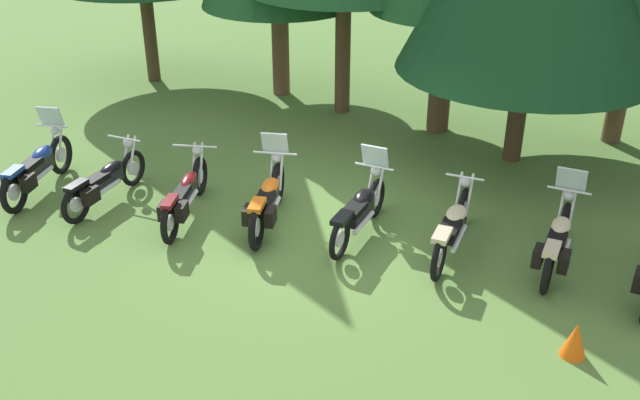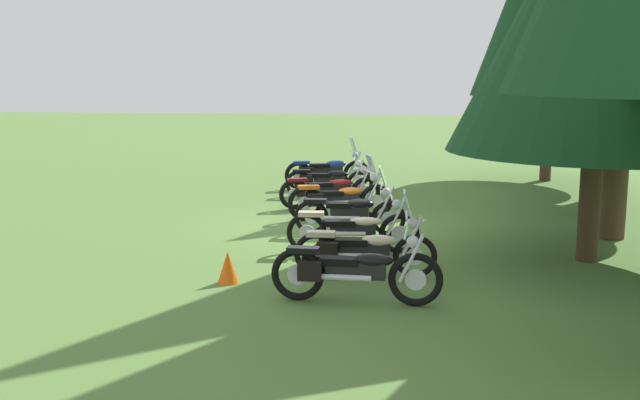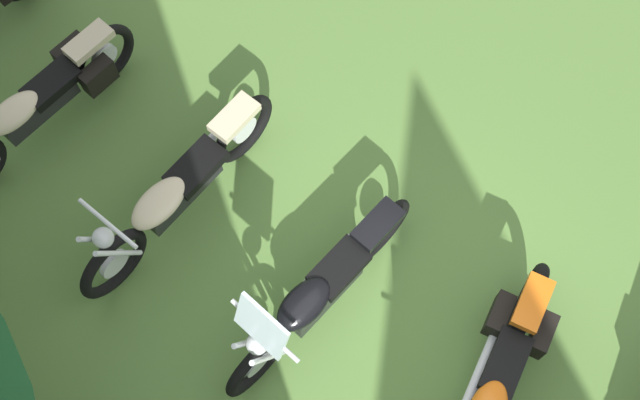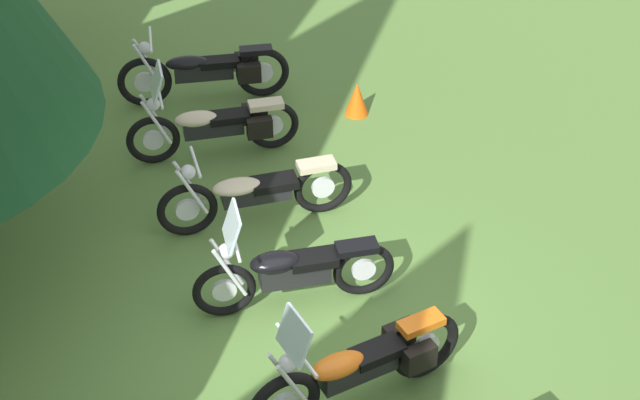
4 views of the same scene
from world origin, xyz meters
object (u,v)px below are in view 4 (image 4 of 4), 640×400
Objects in this scene: motorcycle_3 at (360,366)px; motorcycle_7 at (207,71)px; motorcycle_6 at (216,124)px; traffic_cone at (357,98)px; motorcycle_4 at (291,270)px; motorcycle_5 at (255,192)px.

motorcycle_3 is 5.85m from motorcycle_7.
traffic_cone is at bearing -164.54° from motorcycle_6.
motorcycle_6 is at bearing -97.13° from motorcycle_3.
motorcycle_7 is (4.33, 0.42, -0.01)m from motorcycle_4.
motorcycle_6 reaches higher than motorcycle_4.
motorcycle_7 is (5.80, 0.80, -0.01)m from motorcycle_3.
motorcycle_6 is 1.36m from motorcycle_7.
motorcycle_4 is 4.35m from motorcycle_7.
motorcycle_5 is (1.47, 0.17, -0.03)m from motorcycle_4.
motorcycle_3 is at bearing 98.92° from motorcycle_6.
traffic_cone is (3.58, -1.52, -0.23)m from motorcycle_4.
motorcycle_5 is (2.94, 0.56, -0.03)m from motorcycle_3.
motorcycle_3 is 1.52m from motorcycle_4.
motorcycle_3 reaches higher than traffic_cone.
motorcycle_6 reaches higher than traffic_cone.
motorcycle_5 is 1.53m from motorcycle_6.
motorcycle_5 is 1.05× the size of motorcycle_6.
motorcycle_3 is 4.60× the size of traffic_cone.
motorcycle_3 reaches higher than motorcycle_7.
traffic_cone is (2.11, -1.69, -0.20)m from motorcycle_5.
motorcycle_5 is at bearing 96.69° from motorcycle_7.
motorcycle_7 is 4.90× the size of traffic_cone.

